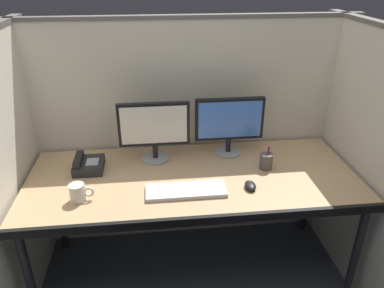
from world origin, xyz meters
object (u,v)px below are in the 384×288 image
(monitor_left, at_px, (154,128))
(monitor_right, at_px, (229,122))
(coffee_mug, at_px, (78,193))
(desk_phone, at_px, (88,165))
(keyboard_main, at_px, (186,191))
(computer_mouse, at_px, (250,186))
(pen_cup, at_px, (266,161))
(desk, at_px, (193,184))

(monitor_left, bearing_deg, monitor_right, 3.76)
(coffee_mug, bearing_deg, monitor_right, 26.29)
(monitor_right, bearing_deg, desk_phone, -172.43)
(coffee_mug, relative_size, desk_phone, 0.66)
(keyboard_main, distance_m, computer_mouse, 0.35)
(monitor_right, distance_m, desk_phone, 0.90)
(pen_cup, bearing_deg, coffee_mug, -168.57)
(pen_cup, relative_size, coffee_mug, 1.18)
(coffee_mug, bearing_deg, desk_phone, 89.21)
(desk, xyz_separation_m, coffee_mug, (-0.62, -0.17, 0.10))
(monitor_left, relative_size, computer_mouse, 4.48)
(computer_mouse, bearing_deg, keyboard_main, -179.90)
(monitor_left, bearing_deg, coffee_mug, -135.35)
(keyboard_main, xyz_separation_m, pen_cup, (0.50, 0.20, 0.04))
(keyboard_main, height_order, desk_phone, desk_phone)
(computer_mouse, height_order, desk_phone, desk_phone)
(desk, relative_size, monitor_right, 4.42)
(desk, height_order, coffee_mug, coffee_mug)
(desk, xyz_separation_m, monitor_left, (-0.21, 0.24, 0.27))
(monitor_right, bearing_deg, desk, -134.04)
(desk, distance_m, coffee_mug, 0.65)
(monitor_right, relative_size, computer_mouse, 4.48)
(pen_cup, bearing_deg, keyboard_main, -157.77)
(keyboard_main, relative_size, computer_mouse, 4.48)
(keyboard_main, bearing_deg, desk_phone, 151.11)
(coffee_mug, height_order, desk_phone, coffee_mug)
(keyboard_main, relative_size, pen_cup, 2.90)
(computer_mouse, bearing_deg, desk_phone, 161.39)
(desk, distance_m, computer_mouse, 0.34)
(desk, bearing_deg, keyboard_main, -110.12)
(keyboard_main, xyz_separation_m, coffee_mug, (-0.56, -0.01, 0.04))
(keyboard_main, xyz_separation_m, computer_mouse, (0.35, 0.00, 0.01))
(desk, relative_size, pen_cup, 12.83)
(monitor_right, relative_size, coffee_mug, 3.41)
(keyboard_main, bearing_deg, pen_cup, 22.23)
(keyboard_main, distance_m, coffee_mug, 0.56)
(pen_cup, distance_m, desk_phone, 1.06)
(monitor_right, height_order, desk_phone, monitor_right)
(monitor_left, xyz_separation_m, monitor_right, (0.47, 0.03, 0.00))
(monitor_left, relative_size, desk_phone, 2.26)
(monitor_right, bearing_deg, coffee_mug, -153.71)
(desk, xyz_separation_m, pen_cup, (0.44, 0.05, 0.10))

